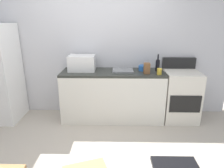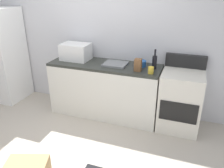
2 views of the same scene
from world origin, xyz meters
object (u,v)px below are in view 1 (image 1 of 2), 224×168
knife_block (147,68)px  coffee_mug (159,71)px  microwave (82,63)px  wine_bottle (158,65)px  mixing_bowl (144,68)px  stove_oven (180,95)px

knife_block → coffee_mug: bearing=-14.1°
microwave → wine_bottle: size_ratio=1.53×
microwave → mixing_bowl: 1.10m
wine_bottle → coffee_mug: wine_bottle is taller
knife_block → mixing_bowl: size_ratio=0.95×
mixing_bowl → wine_bottle: bearing=-11.6°
mixing_bowl → knife_block: bearing=-85.0°
microwave → coffee_mug: 1.34m
stove_oven → mixing_bowl: (-0.67, 0.08, 0.48)m
wine_bottle → coffee_mug: bearing=-92.5°
microwave → wine_bottle: wine_bottle is taller
stove_oven → knife_block: 0.84m
microwave → knife_block: microwave is taller
coffee_mug → mixing_bowl: coffee_mug is taller
knife_block → mixing_bowl: (-0.02, 0.21, -0.04)m
stove_oven → knife_block: size_ratio=6.11×
stove_oven → microwave: microwave is taller
wine_bottle → coffee_mug: size_ratio=3.00×
stove_oven → wine_bottle: bearing=176.0°
wine_bottle → mixing_bowl: wine_bottle is taller
coffee_mug → wine_bottle: bearing=87.5°
stove_oven → wine_bottle: wine_bottle is taller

